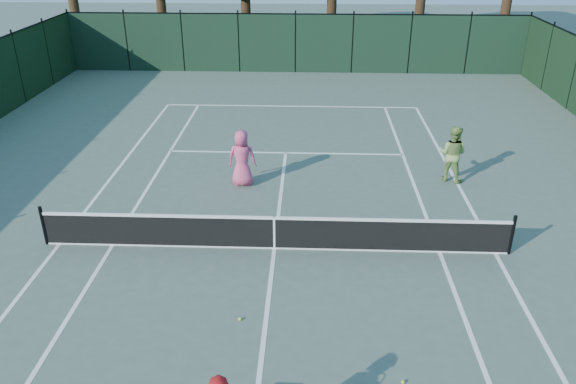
{
  "coord_description": "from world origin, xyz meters",
  "views": [
    {
      "loc": [
        0.83,
        -12.0,
        7.46
      ],
      "look_at": [
        0.3,
        1.0,
        1.1
      ],
      "focal_mm": 35.0,
      "sensor_mm": 36.0,
      "label": 1
    }
  ],
  "objects_px": {
    "loose_ball_near_cart": "(403,382)",
    "player_pink": "(242,158)",
    "player_green": "(452,154)",
    "loose_ball_midcourt": "(240,319)"
  },
  "relations": [
    {
      "from": "loose_ball_near_cart",
      "to": "loose_ball_midcourt",
      "type": "bearing_deg",
      "value": 152.47
    },
    {
      "from": "loose_ball_near_cart",
      "to": "loose_ball_midcourt",
      "type": "xyz_separation_m",
      "value": [
        -3.11,
        1.62,
        0.0
      ]
    },
    {
      "from": "loose_ball_midcourt",
      "to": "player_green",
      "type": "bearing_deg",
      "value": 50.96
    },
    {
      "from": "loose_ball_near_cart",
      "to": "player_pink",
      "type": "bearing_deg",
      "value": 114.83
    },
    {
      "from": "player_green",
      "to": "loose_ball_midcourt",
      "type": "distance_m",
      "value": 9.27
    },
    {
      "from": "player_pink",
      "to": "player_green",
      "type": "distance_m",
      "value": 6.52
    },
    {
      "from": "player_pink",
      "to": "loose_ball_near_cart",
      "type": "height_order",
      "value": "player_pink"
    },
    {
      "from": "loose_ball_midcourt",
      "to": "player_pink",
      "type": "bearing_deg",
      "value": 95.9
    },
    {
      "from": "player_green",
      "to": "player_pink",
      "type": "bearing_deg",
      "value": 33.79
    },
    {
      "from": "loose_ball_near_cart",
      "to": "loose_ball_midcourt",
      "type": "relative_size",
      "value": 1.0
    }
  ]
}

